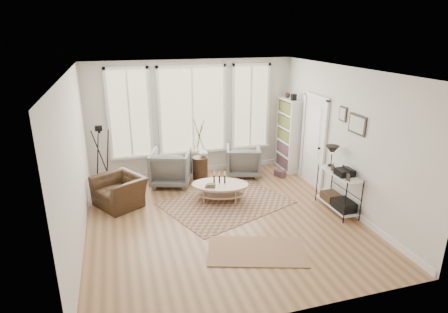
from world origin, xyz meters
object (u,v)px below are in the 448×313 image
object	(u,v)px
bookcase	(288,135)
armchair_left	(171,168)
side_table	(200,150)
armchair_right	(243,161)
accent_chair	(120,191)
low_shelf	(338,188)
coffee_table	(220,188)

from	to	relation	value
bookcase	armchair_left	xyz separation A→B (m)	(-3.14, -0.17, -0.53)
side_table	armchair_left	bearing A→B (deg)	-168.79
armchair_right	accent_chair	size ratio (longest dim) A/B	0.87
low_shelf	side_table	world-z (taller)	side_table
coffee_table	armchair_left	size ratio (longest dim) A/B	1.51
coffee_table	accent_chair	size ratio (longest dim) A/B	1.44
coffee_table	accent_chair	world-z (taller)	accent_chair
low_shelf	accent_chair	distance (m)	4.58
coffee_table	accent_chair	distance (m)	2.14
side_table	accent_chair	size ratio (longest dim) A/B	1.61
side_table	coffee_table	bearing A→B (deg)	-84.71
coffee_table	side_table	bearing A→B (deg)	95.29
armchair_left	side_table	bearing A→B (deg)	-150.39
bookcase	side_table	size ratio (longest dim) A/B	1.30
low_shelf	coffee_table	xyz separation A→B (m)	(-2.20, 1.14, -0.21)
low_shelf	armchair_right	distance (m)	2.72
side_table	accent_chair	xyz separation A→B (m)	(-1.98, -0.97, -0.44)
armchair_right	low_shelf	bearing A→B (deg)	132.70
bookcase	side_table	distance (m)	2.39
bookcase	armchair_left	world-z (taller)	bookcase
bookcase	coffee_table	world-z (taller)	bookcase
low_shelf	armchair_left	world-z (taller)	low_shelf
coffee_table	armchair_left	distance (m)	1.50
armchair_right	bookcase	bearing A→B (deg)	-159.94
accent_chair	bookcase	bearing A→B (deg)	71.47
armchair_left	armchair_right	xyz separation A→B (m)	(1.87, 0.08, -0.04)
bookcase	armchair_right	world-z (taller)	bookcase
bookcase	accent_chair	bearing A→B (deg)	-167.22
armchair_right	accent_chair	world-z (taller)	armchair_right
bookcase	accent_chair	distance (m)	4.52
coffee_table	armchair_left	xyz separation A→B (m)	(-0.88, 1.21, 0.12)
low_shelf	armchair_left	distance (m)	3.88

